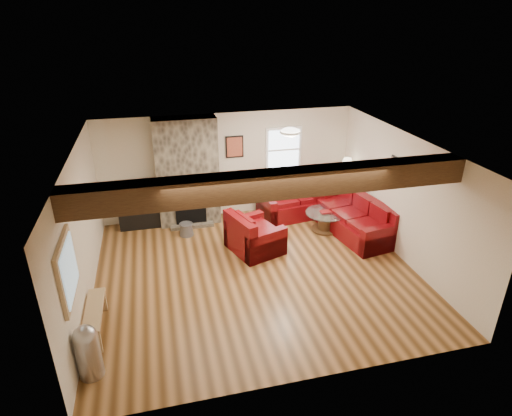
{
  "coord_description": "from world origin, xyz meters",
  "views": [
    {
      "loc": [
        -1.67,
        -6.78,
        4.59
      ],
      "look_at": [
        0.1,
        0.4,
        1.17
      ],
      "focal_mm": 30.0,
      "sensor_mm": 36.0,
      "label": 1
    }
  ],
  "objects_px": {
    "loveseat": "(293,199)",
    "tv_cabinet": "(143,216)",
    "coffee_table": "(325,221)",
    "floor_lamp": "(347,166)",
    "sofa_three": "(352,216)",
    "armchair_red": "(255,232)",
    "television": "(140,196)"
  },
  "relations": [
    {
      "from": "sofa_three",
      "to": "coffee_table",
      "type": "height_order",
      "value": "sofa_three"
    },
    {
      "from": "television",
      "to": "floor_lamp",
      "type": "height_order",
      "value": "floor_lamp"
    },
    {
      "from": "armchair_red",
      "to": "floor_lamp",
      "type": "bearing_deg",
      "value": -82.39
    },
    {
      "from": "tv_cabinet",
      "to": "sofa_three",
      "type": "bearing_deg",
      "value": -17.76
    },
    {
      "from": "armchair_red",
      "to": "floor_lamp",
      "type": "distance_m",
      "value": 3.0
    },
    {
      "from": "tv_cabinet",
      "to": "floor_lamp",
      "type": "height_order",
      "value": "floor_lamp"
    },
    {
      "from": "armchair_red",
      "to": "tv_cabinet",
      "type": "bearing_deg",
      "value": 34.0
    },
    {
      "from": "sofa_three",
      "to": "tv_cabinet",
      "type": "xyz_separation_m",
      "value": [
        -4.57,
        1.47,
        -0.16
      ]
    },
    {
      "from": "coffee_table",
      "to": "sofa_three",
      "type": "bearing_deg",
      "value": -24.5
    },
    {
      "from": "sofa_three",
      "to": "floor_lamp",
      "type": "xyz_separation_m",
      "value": [
        0.29,
        1.06,
        0.78
      ]
    },
    {
      "from": "loveseat",
      "to": "coffee_table",
      "type": "bearing_deg",
      "value": -71.13
    },
    {
      "from": "television",
      "to": "floor_lamp",
      "type": "xyz_separation_m",
      "value": [
        4.86,
        -0.4,
        0.44
      ]
    },
    {
      "from": "sofa_three",
      "to": "armchair_red",
      "type": "relative_size",
      "value": 2.08
    },
    {
      "from": "loveseat",
      "to": "television",
      "type": "xyz_separation_m",
      "value": [
        -3.57,
        0.3,
        0.34
      ]
    },
    {
      "from": "loveseat",
      "to": "television",
      "type": "relative_size",
      "value": 1.92
    },
    {
      "from": "loveseat",
      "to": "tv_cabinet",
      "type": "distance_m",
      "value": 3.59
    },
    {
      "from": "loveseat",
      "to": "armchair_red",
      "type": "bearing_deg",
      "value": -140.93
    },
    {
      "from": "loveseat",
      "to": "coffee_table",
      "type": "distance_m",
      "value": 1.06
    },
    {
      "from": "sofa_three",
      "to": "coffee_table",
      "type": "xyz_separation_m",
      "value": [
        -0.53,
        0.24,
        -0.2
      ]
    },
    {
      "from": "coffee_table",
      "to": "floor_lamp",
      "type": "relative_size",
      "value": 0.65
    },
    {
      "from": "loveseat",
      "to": "floor_lamp",
      "type": "distance_m",
      "value": 1.51
    },
    {
      "from": "sofa_three",
      "to": "loveseat",
      "type": "relative_size",
      "value": 1.37
    },
    {
      "from": "tv_cabinet",
      "to": "television",
      "type": "bearing_deg",
      "value": 0.0
    },
    {
      "from": "sofa_three",
      "to": "floor_lamp",
      "type": "bearing_deg",
      "value": 155.15
    },
    {
      "from": "coffee_table",
      "to": "television",
      "type": "relative_size",
      "value": 1.1
    },
    {
      "from": "armchair_red",
      "to": "tv_cabinet",
      "type": "xyz_separation_m",
      "value": [
        -2.27,
        1.71,
        -0.16
      ]
    },
    {
      "from": "armchair_red",
      "to": "television",
      "type": "relative_size",
      "value": 1.26
    },
    {
      "from": "sofa_three",
      "to": "loveseat",
      "type": "bearing_deg",
      "value": -148.94
    },
    {
      "from": "television",
      "to": "coffee_table",
      "type": "bearing_deg",
      "value": -16.83
    },
    {
      "from": "sofa_three",
      "to": "loveseat",
      "type": "distance_m",
      "value": 1.54
    },
    {
      "from": "sofa_three",
      "to": "coffee_table",
      "type": "bearing_deg",
      "value": -124.15
    },
    {
      "from": "sofa_three",
      "to": "floor_lamp",
      "type": "relative_size",
      "value": 1.55
    }
  ]
}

